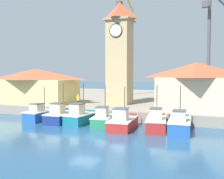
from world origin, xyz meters
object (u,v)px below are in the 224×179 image
object	(u,v)px
fishing_boat_left_outer	(61,115)
dock_worker_near_tower	(78,100)
fishing_boat_left_inner	(81,117)
clock_tower	(120,51)
fishing_boat_center	(123,122)
warehouse_right	(196,86)
fishing_boat_mid_right	(156,122)
port_crane_far	(122,54)
fishing_boat_right_inner	(180,124)
fishing_boat_far_left	(41,114)
warehouse_left	(36,85)
fishing_boat_mid_left	(104,119)
port_crane_near	(209,57)

from	to	relation	value
fishing_boat_left_outer	dock_worker_near_tower	bearing A→B (deg)	92.38
fishing_boat_left_inner	clock_tower	size ratio (longest dim) A/B	0.28
fishing_boat_center	dock_worker_near_tower	size ratio (longest dim) A/B	3.17
fishing_boat_left_outer	warehouse_right	bearing A→B (deg)	27.07
fishing_boat_mid_right	port_crane_far	distance (m)	28.05
fishing_boat_left_outer	port_crane_far	world-z (taller)	port_crane_far
fishing_boat_right_inner	fishing_boat_left_outer	bearing A→B (deg)	177.71
fishing_boat_far_left	warehouse_left	xyz separation A→B (m)	(-6.09, 7.05, 2.99)
fishing_boat_mid_left	fishing_boat_right_inner	size ratio (longest dim) A/B	0.94
fishing_boat_left_outer	warehouse_right	xyz separation A→B (m)	(14.03, 7.17, 3.27)
clock_tower	fishing_boat_far_left	bearing A→B (deg)	-124.02
clock_tower	dock_worker_near_tower	size ratio (longest dim) A/B	9.69
clock_tower	dock_worker_near_tower	xyz separation A→B (m)	(-3.77, -5.25, -6.57)
clock_tower	fishing_boat_mid_right	bearing A→B (deg)	-54.11
fishing_boat_far_left	fishing_boat_mid_right	xyz separation A→B (m)	(13.64, -0.59, 0.06)
fishing_boat_left_inner	fishing_boat_mid_right	bearing A→B (deg)	-2.92
fishing_boat_mid_left	warehouse_right	xyz separation A→B (m)	(8.78, 7.23, 3.31)
fishing_boat_left_inner	port_crane_near	bearing A→B (deg)	59.83
warehouse_right	port_crane_near	size ratio (longest dim) A/B	0.49
warehouse_right	clock_tower	bearing A→B (deg)	166.46
clock_tower	dock_worker_near_tower	world-z (taller)	clock_tower
fishing_boat_right_inner	warehouse_right	xyz separation A→B (m)	(1.00, 7.69, 3.25)
fishing_boat_mid_left	fishing_boat_left_outer	bearing A→B (deg)	179.33
warehouse_left	warehouse_right	xyz separation A→B (m)	(22.92, -0.12, 0.31)
fishing_boat_mid_right	fishing_boat_far_left	bearing A→B (deg)	177.54
fishing_boat_mid_left	fishing_boat_center	size ratio (longest dim) A/B	0.91
fishing_boat_left_outer	port_crane_near	size ratio (longest dim) A/B	0.26
fishing_boat_far_left	fishing_boat_left_inner	size ratio (longest dim) A/B	1.00
clock_tower	warehouse_left	distance (m)	13.60
fishing_boat_far_left	warehouse_right	distance (m)	18.50
fishing_boat_left_inner	dock_worker_near_tower	size ratio (longest dim) A/B	2.75
fishing_boat_mid_right	warehouse_right	world-z (taller)	warehouse_right
warehouse_left	port_crane_near	bearing A→B (deg)	31.31
fishing_boat_left_inner	fishing_boat_right_inner	size ratio (longest dim) A/B	0.90
fishing_boat_mid_left	port_crane_near	size ratio (longest dim) A/B	0.26
fishing_boat_left_inner	fishing_boat_center	bearing A→B (deg)	-10.56
fishing_boat_left_inner	port_crane_far	xyz separation A→B (m)	(-3.36, 23.58, 8.54)
fishing_boat_right_inner	warehouse_left	xyz separation A→B (m)	(-21.92, 7.81, 2.94)
fishing_boat_center	fishing_boat_mid_right	distance (m)	3.26
warehouse_left	port_crane_near	size ratio (longest dim) A/B	0.67
fishing_boat_mid_right	port_crane_near	xyz separation A→B (m)	(4.31, 22.26, 7.46)
fishing_boat_far_left	fishing_boat_left_outer	size ratio (longest dim) A/B	0.93
dock_worker_near_tower	fishing_boat_right_inner	bearing A→B (deg)	-20.57
fishing_boat_left_outer	warehouse_left	bearing A→B (deg)	140.62
clock_tower	port_crane_far	xyz separation A→B (m)	(-4.48, 13.97, 0.71)
fishing_boat_left_outer	port_crane_near	distance (m)	27.67
fishing_boat_left_inner	dock_worker_near_tower	distance (m)	5.25
fishing_boat_mid_left	clock_tower	xyz separation A→B (m)	(-1.67, 9.75, 7.88)
dock_worker_near_tower	clock_tower	bearing A→B (deg)	54.33
fishing_boat_left_inner	port_crane_near	distance (m)	26.34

